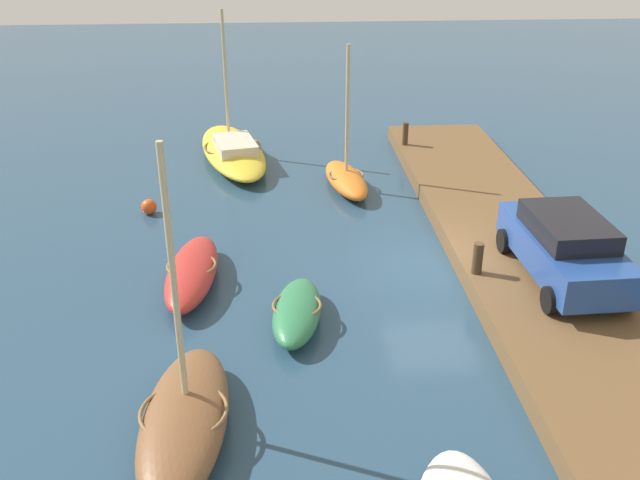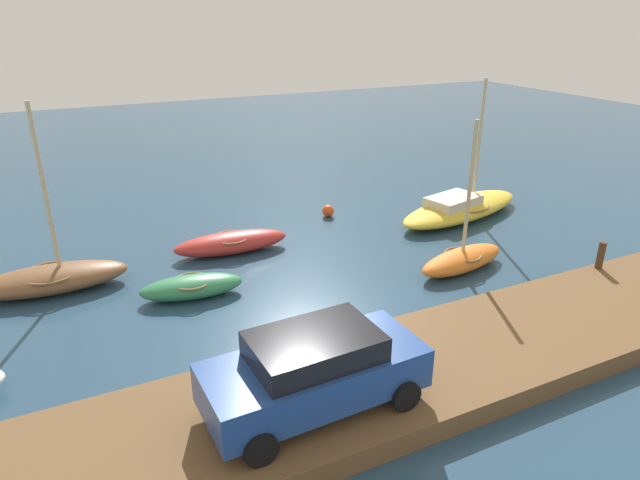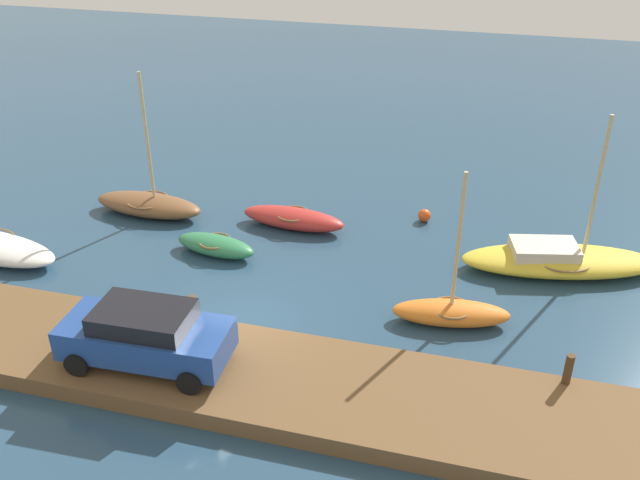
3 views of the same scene
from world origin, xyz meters
TOP-DOWN VIEW (x-y plane):
  - ground_plane at (0.00, 0.00)m, footprint 84.00×84.00m
  - dock_platform at (0.00, -2.35)m, footprint 23.02×3.75m
  - rowboat_brown at (-6.14, 6.04)m, footprint 4.47×1.76m
  - sailboat_yellow at (9.06, 5.81)m, footprint 6.84×3.51m
  - dinghy_green at (-2.44, 3.84)m, footprint 3.10×1.51m
  - rowboat_orange at (5.91, 1.85)m, footprint 3.62×1.71m
  - rowboat_red at (-0.41, 6.46)m, footprint 4.04×1.47m
  - mooring_post_west at (-1.17, -0.73)m, footprint 0.26×0.26m
  - mooring_post_mid_west at (9.06, -0.73)m, footprint 0.21×0.21m
  - parked_car at (-1.56, -2.73)m, footprint 4.46×2.19m
  - marker_buoy at (4.26, 8.25)m, footprint 0.49×0.49m

SIDE VIEW (x-z plane):
  - ground_plane at x=0.00m, z-range 0.00..0.00m
  - marker_buoy at x=4.26m, z-range 0.00..0.49m
  - dock_platform at x=0.00m, z-range 0.00..0.51m
  - dinghy_green at x=-2.44m, z-range 0.01..0.67m
  - rowboat_red at x=-0.41m, z-range 0.01..0.75m
  - rowboat_orange at x=5.91m, z-range -2.04..2.85m
  - sailboat_yellow at x=9.06m, z-range -2.30..3.16m
  - rowboat_brown at x=-6.14m, z-range -2.38..3.25m
  - mooring_post_west at x=-1.17m, z-range 0.51..1.33m
  - mooring_post_mid_west at x=9.06m, z-range 0.51..1.37m
  - parked_car at x=-1.56m, z-range 0.55..2.20m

